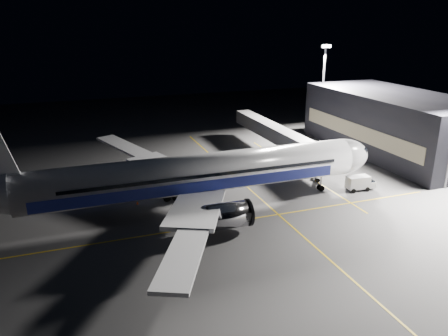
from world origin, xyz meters
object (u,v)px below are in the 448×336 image
safety_cone_b (220,184)px  jet_bridge (279,135)px  floodlight_mast_north (323,82)px  safety_cone_a (166,187)px  baggage_tug (148,162)px  service_truck (360,183)px  safety_cone_c (137,203)px  airliner (190,175)px

safety_cone_b → jet_bridge: bearing=33.5°
floodlight_mast_north → safety_cone_a: floodlight_mast_north is taller
baggage_tug → safety_cone_a: 12.60m
safety_cone_b → safety_cone_a: bearing=169.6°
safety_cone_a → service_truck: bearing=-20.8°
baggage_tug → safety_cone_c: 17.94m
service_truck → safety_cone_b: service_truck is taller
service_truck → safety_cone_a: service_truck is taller
safety_cone_b → airliner: bearing=-133.5°
safety_cone_a → safety_cone_c: size_ratio=1.05×
airliner → baggage_tug: 22.14m
jet_bridge → safety_cone_b: size_ratio=63.24×
baggage_tug → safety_cone_b: baggage_tug is taller
airliner → jet_bridge: (23.08, 18.06, -0.58)m
jet_bridge → service_truck: bearing=-77.5°
jet_bridge → safety_cone_a: 26.54m
service_truck → safety_cone_c: (-34.47, 6.38, -1.01)m
airliner → floodlight_mast_north: (41.08, 31.99, 7.21)m
jet_bridge → floodlight_mast_north: floodlight_mast_north is taller
service_truck → safety_cone_c: service_truck is taller
jet_bridge → safety_cone_b: 19.68m
floodlight_mast_north → safety_cone_c: (-48.00, -27.63, -12.11)m
floodlight_mast_north → safety_cone_b: size_ratio=38.06×
jet_bridge → airliner: bearing=-142.0°
airliner → safety_cone_b: (7.08, 7.45, -4.89)m
baggage_tug → safety_cone_a: (0.54, -12.58, -0.52)m
floodlight_mast_north → safety_cone_c: 56.69m
floodlight_mast_north → safety_cone_b: bearing=-144.2°
baggage_tug → safety_cone_b: (9.12, -14.16, -0.52)m
service_truck → safety_cone_c: bearing=173.3°
airliner → safety_cone_c: 9.54m
airliner → service_truck: 27.89m
jet_bridge → baggage_tug: 25.65m
airliner → jet_bridge: size_ratio=1.79×
floodlight_mast_north → safety_cone_a: 49.87m
baggage_tug → safety_cone_c: bearing=-108.9°
baggage_tug → airliner: bearing=-87.7°
service_truck → safety_cone_c: 35.07m
airliner → safety_cone_b: bearing=46.5°
floodlight_mast_north → safety_cone_c: size_ratio=39.56×
floodlight_mast_north → airliner: bearing=-142.1°
airliner → baggage_tug: airliner is taller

